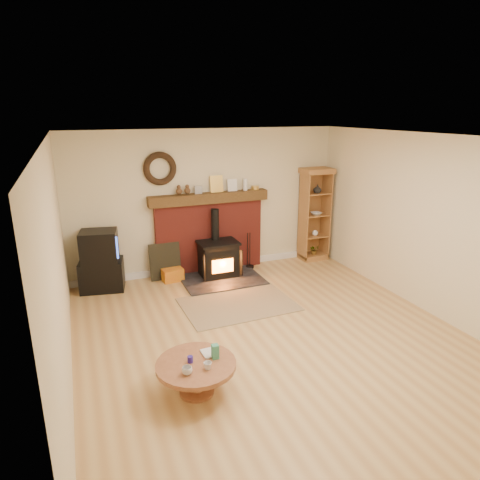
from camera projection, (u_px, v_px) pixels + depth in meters
name	position (u px, v px, depth m)	size (l,w,h in m)	color
ground	(271.00, 336.00, 5.73)	(5.50, 5.50, 0.00)	#B08249
room_shell	(270.00, 210.00, 5.30)	(5.02, 5.52, 2.61)	beige
chimney_breast	(210.00, 229.00, 7.86)	(2.20, 0.22, 1.78)	maroon
wood_stove	(219.00, 260.00, 7.66)	(1.40, 1.00, 1.22)	black
area_rug	(238.00, 304.00, 6.66)	(1.70, 1.17, 0.01)	brown
tv_unit	(101.00, 262.00, 7.09)	(0.77, 0.60, 1.02)	black
curio_cabinet	(314.00, 214.00, 8.48)	(0.59, 0.42, 1.83)	olive
firelog_box	(173.00, 275.00, 7.55)	(0.36, 0.22, 0.22)	#EAB511
leaning_painting	(165.00, 261.00, 7.59)	(0.55, 0.03, 0.66)	black
fire_tools	(250.00, 263.00, 8.17)	(0.16, 0.16, 0.70)	black
coffee_table	(196.00, 368.00, 4.50)	(0.85, 0.85, 0.53)	brown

